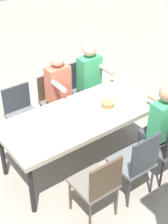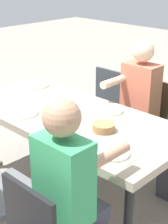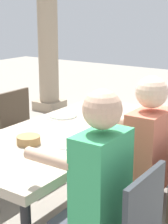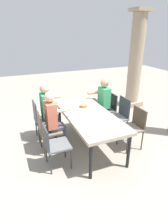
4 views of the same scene
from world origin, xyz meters
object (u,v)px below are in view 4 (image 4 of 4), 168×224
Objects in this scene: chair_mid_north at (120,114)px; plate_3 at (92,133)px; dining_table at (89,117)px; chair_west_north at (108,107)px; plate_2 at (107,117)px; chair_mid_south at (46,129)px; stone_column_near at (135,62)px; plate_1 at (73,112)px; chair_east_north at (134,125)px; plate_0 at (88,101)px; diner_woman_green at (49,110)px; diner_guest_third at (102,102)px; chair_west_south at (41,118)px; bread_basket at (83,106)px; diner_man_white at (54,120)px; chair_east_south at (53,143)px.

plate_3 is (0.94, -1.17, 0.24)m from chair_mid_north.
dining_table is 1.16m from chair_west_north.
dining_table is 0.39m from plate_2.
stone_column_near is at bearing 115.54° from chair_mid_south.
chair_east_north is at bearing 62.42° from plate_1.
dining_table is at bearing -21.58° from plate_0.
diner_woman_green is at bearing -164.79° from plate_3.
diner_guest_third reaches higher than dining_table.
dining_table is at bearing -78.52° from chair_mid_north.
chair_west_north is at bearing 107.41° from chair_mid_south.
plate_1 is at bearing 93.48° from chair_mid_south.
chair_west_south is at bearing -89.17° from diner_woman_green.
bread_basket is at bearing -64.17° from diner_guest_third.
dining_table is at bearing -43.00° from diner_guest_third.
bread_basket is (-0.25, -0.84, 0.26)m from chair_mid_north.
plate_3 is at bearing -51.32° from chair_mid_north.
chair_east_north is 1.15m from diner_guest_third.
diner_man_white is 5.69× the size of plate_0.
plate_0 is 0.36m from bread_basket.
plate_2 is at bearing 43.86° from diner_woman_green.
chair_west_south is at bearing -122.32° from chair_east_north.
chair_west_north is 5.20× the size of bread_basket.
chair_east_north is (0.57, -0.01, -0.02)m from chair_mid_north.
chair_west_south reaches higher than chair_east_north.
chair_east_north is 1.28m from plate_0.
diner_man_white is (0.00, 0.18, 0.18)m from chair_mid_south.
chair_mid_south is at bearing -72.59° from chair_west_north.
plate_3 is at bearing 22.08° from chair_west_south.
plate_3 is at bearing -38.02° from chair_west_north.
diner_man_white is at bearing 18.08° from chair_west_south.
chair_west_south is at bearing -161.92° from diner_man_white.
plate_3 is (1.49, -1.16, 0.27)m from chair_west_north.
chair_mid_south is 0.66× the size of diner_woman_green.
bread_basket reaches higher than plate_0.
chair_east_south reaches higher than bread_basket.
bread_basket is at bearing -134.44° from chair_east_north.
diner_man_white is 1.12m from plate_0.
stone_column_near is (-2.13, 1.50, 0.94)m from chair_east_north.
diner_woman_green reaches higher than diner_man_white.
dining_table is at bearing 50.40° from chair_west_south.
chair_mid_north is (-0.18, 0.89, -0.17)m from dining_table.
chair_mid_south is 0.30× the size of stone_column_near.
diner_guest_third is 2.12m from stone_column_near.
diner_woman_green reaches higher than chair_east_south.
plate_1 is at bearing -60.17° from stone_column_near.
dining_table is 8.79× the size of plate_1.
diner_man_white is 0.44m from plate_1.
bread_basket is at bearing -69.87° from chair_west_north.
diner_woman_green reaches higher than bread_basket.
plate_2 reaches higher than dining_table.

